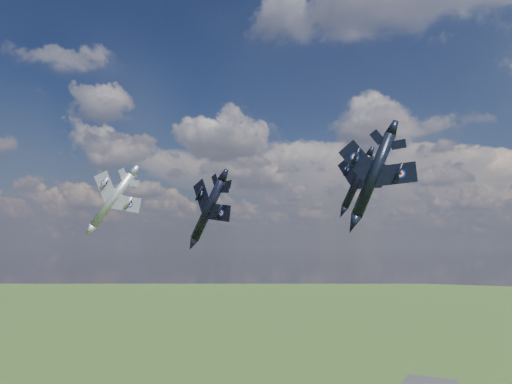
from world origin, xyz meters
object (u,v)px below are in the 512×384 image
at_px(jet_lead_navy, 208,210).
at_px(jet_high_navy, 357,181).
at_px(jet_right_navy, 373,175).
at_px(jet_left_silver, 113,200).

distance_m(jet_lead_navy, jet_high_navy, 36.57).
distance_m(jet_right_navy, jet_left_silver, 51.96).
xyz_separation_m(jet_right_navy, jet_high_navy, (-12.42, 39.33, 4.63)).
height_order(jet_right_navy, jet_left_silver, jet_left_silver).
distance_m(jet_high_navy, jet_left_silver, 46.29).
bearing_deg(jet_high_navy, jet_right_navy, -60.20).
height_order(jet_lead_navy, jet_high_navy, jet_high_navy).
height_order(jet_high_navy, jet_left_silver, jet_high_navy).
height_order(jet_right_navy, jet_high_navy, jet_high_navy).
bearing_deg(jet_left_silver, jet_high_navy, 17.89).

